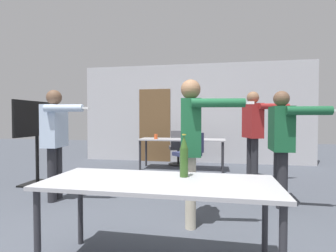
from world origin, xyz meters
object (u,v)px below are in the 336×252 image
Objects in this scene: person_right_polo at (282,138)px; drink_cup at (156,136)px; office_chair_near_pushed at (179,149)px; beer_bottle at (184,157)px; person_near_casual at (55,134)px; office_chair_far_left at (189,156)px; person_left_plaid at (192,137)px; person_center_tall at (253,127)px; tv_screen at (37,133)px.

drink_cup is (-2.32, 2.21, -0.16)m from person_right_polo.
beer_bottle is at bearing -96.74° from office_chair_near_pushed.
person_near_casual reaches higher than beer_bottle.
person_right_polo is 1.74× the size of office_chair_far_left.
person_left_plaid is 1.83× the size of office_chair_near_pushed.
person_near_casual is 2.16m from person_left_plaid.
person_near_casual is at bearing -128.90° from office_chair_near_pushed.
office_chair_near_pushed reaches higher than drink_cup.
person_near_casual is (-3.05, -1.80, -0.06)m from person_center_tall.
person_left_plaid is at bearing -114.10° from tv_screen.
beer_bottle is (-1.15, -1.67, -0.05)m from person_right_polo.
person_near_casual is 2.48m from beer_bottle.
office_chair_near_pushed is at bearing -176.68° from person_left_plaid.
person_near_casual is 4.57× the size of beer_bottle.
person_right_polo is at bearing -72.61° from office_chair_near_pushed.
office_chair_far_left is 1.27m from office_chair_near_pushed.
person_center_tall is at bearing -75.65° from tv_screen.
office_chair_far_left is at bearing -118.59° from person_center_tall.
person_right_polo is 4.45× the size of beer_bottle.
person_left_plaid is (-1.16, -0.90, 0.06)m from person_right_polo.
person_right_polo reaches higher than beer_bottle.
person_center_tall is 1.05× the size of person_left_plaid.
person_right_polo is 3.47m from office_chair_near_pushed.
person_center_tall reaches higher than drink_cup.
beer_bottle is at bearing -6.54° from person_left_plaid.
person_center_tall is 14.69× the size of drink_cup.
person_right_polo is at bearing -43.59° from drink_cup.
tv_screen is 1.20m from person_near_casual.
tv_screen is at bearing -94.87° from person_center_tall.
beer_bottle is at bearing -34.32° from person_right_polo.
office_chair_far_left reaches higher than drink_cup.
person_left_plaid is at bearing -95.08° from office_chair_near_pushed.
person_right_polo is 2.28m from office_chair_far_left.
tv_screen reaches higher than office_chair_far_left.
beer_bottle is at bearing -125.15° from tv_screen.
office_chair_far_left is at bearing -32.31° from drink_cup.
tv_screen is 3.28m from person_left_plaid.
person_left_plaid is at bearing -52.09° from person_right_polo.
office_chair_near_pushed is (-0.41, 1.21, -0.01)m from office_chair_far_left.
drink_cup is at bearing -128.69° from person_center_tall.
person_right_polo is (4.16, -0.44, -0.01)m from tv_screen.
person_center_tall is 1.43m from office_chair_far_left.
person_right_polo is at bearing 55.38° from beer_bottle.
person_right_polo is 3.21m from drink_cup.
office_chair_near_pushed is at bearing 60.55° from office_chair_far_left.
person_near_casual reaches higher than office_chair_far_left.
tv_screen is at bearing -136.46° from person_near_casual.
drink_cup is at bearing -166.84° from person_left_plaid.
person_left_plaid is 14.01× the size of drink_cup.
office_chair_far_left is at bearing -138.43° from person_right_polo.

